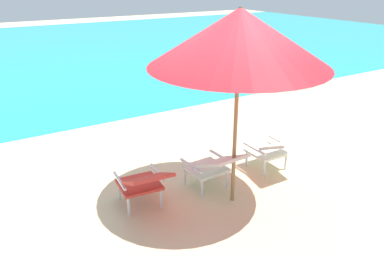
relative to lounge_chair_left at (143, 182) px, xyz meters
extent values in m
plane|color=beige|center=(1.04, 4.12, -0.40)|extent=(40.00, 40.00, 0.00)
cube|color=#28B2B7|center=(1.04, 12.28, -0.40)|extent=(40.00, 18.00, 0.01)
cube|color=red|center=(0.02, 0.17, -0.12)|extent=(0.56, 0.55, 0.04)
cube|color=red|center=(-0.02, -0.19, 0.15)|extent=(0.56, 0.56, 0.27)
cylinder|color=silver|center=(-0.18, 0.40, -0.27)|extent=(0.04, 0.04, 0.26)
cylinder|color=silver|center=(0.25, 0.36, -0.27)|extent=(0.04, 0.04, 0.26)
cylinder|color=silver|center=(-0.22, -0.02, -0.27)|extent=(0.04, 0.04, 0.26)
cylinder|color=silver|center=(0.22, -0.06, -0.27)|extent=(0.04, 0.04, 0.26)
cube|color=silver|center=(-0.24, 0.20, 0.00)|extent=(0.08, 0.50, 0.03)
cube|color=silver|center=(0.27, 0.15, 0.00)|extent=(0.08, 0.50, 0.03)
cube|color=silver|center=(1.01, 0.08, -0.12)|extent=(0.54, 0.52, 0.04)
cube|color=silver|center=(1.03, -0.28, 0.15)|extent=(0.54, 0.54, 0.27)
cylinder|color=silver|center=(0.78, 0.28, -0.27)|extent=(0.04, 0.04, 0.26)
cylinder|color=silver|center=(1.22, 0.30, -0.27)|extent=(0.04, 0.04, 0.26)
cylinder|color=silver|center=(0.80, -0.14, -0.27)|extent=(0.04, 0.04, 0.26)
cylinder|color=silver|center=(1.24, -0.12, -0.27)|extent=(0.04, 0.04, 0.26)
cube|color=silver|center=(0.75, 0.07, 0.00)|extent=(0.05, 0.50, 0.03)
cube|color=silver|center=(1.27, 0.10, 0.00)|extent=(0.05, 0.50, 0.03)
cube|color=silver|center=(2.12, 0.06, -0.12)|extent=(0.53, 0.51, 0.04)
cube|color=silver|center=(2.12, -0.31, 0.15)|extent=(0.53, 0.52, 0.27)
cylinder|color=silver|center=(1.91, 0.27, -0.27)|extent=(0.04, 0.04, 0.26)
cylinder|color=silver|center=(2.35, 0.26, -0.27)|extent=(0.04, 0.04, 0.26)
cylinder|color=silver|center=(1.90, -0.15, -0.27)|extent=(0.04, 0.04, 0.26)
cylinder|color=silver|center=(2.34, -0.16, -0.27)|extent=(0.04, 0.04, 0.26)
cube|color=silver|center=(1.86, 0.06, 0.00)|extent=(0.04, 0.50, 0.03)
cube|color=silver|center=(2.38, 0.05, 0.00)|extent=(0.04, 0.50, 0.03)
cylinder|color=olive|center=(1.11, -0.42, 0.53)|extent=(0.05, 0.05, 1.87)
cone|color=red|center=(1.11, -0.42, 1.77)|extent=(3.07, 3.07, 0.70)
sphere|color=#4C3823|center=(1.11, -0.42, 2.07)|extent=(0.07, 0.07, 0.07)
camera|label=1|loc=(-1.69, -3.95, 2.43)|focal=35.86mm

